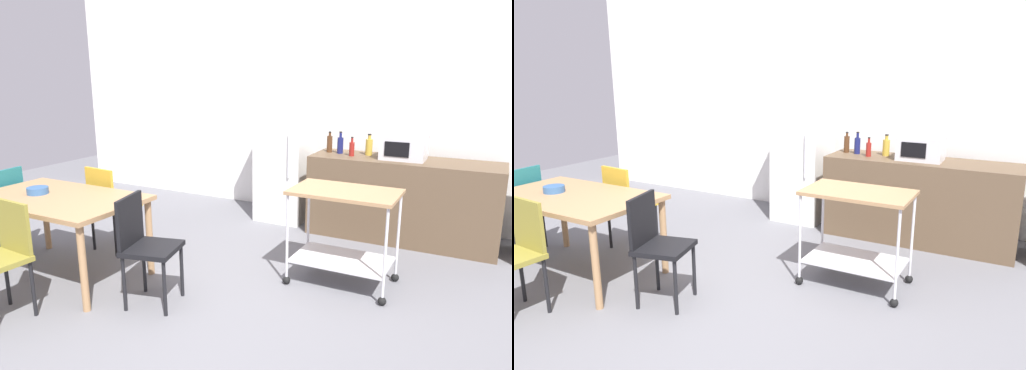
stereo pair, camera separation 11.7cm
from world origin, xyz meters
TOP-DOWN VIEW (x-y plane):
  - ground_plane at (0.00, 0.00)m, footprint 12.00×12.00m
  - back_wall at (0.00, 3.20)m, footprint 8.40×0.12m
  - kitchen_counter at (0.90, 2.60)m, footprint 2.00×0.64m
  - dining_table at (-1.64, 0.19)m, footprint 1.50×0.90m
  - chair_black at (-0.62, 0.13)m, footprint 0.48×0.48m
  - chair_olive at (-1.42, -0.53)m, footprint 0.43×0.43m
  - chair_teal at (-2.59, 0.28)m, footprint 0.43×0.43m
  - chair_mustard at (-1.69, 0.86)m, footprint 0.43×0.43m
  - refrigerator at (-0.55, 2.70)m, footprint 0.60×0.63m
  - kitchen_cart at (0.67, 1.21)m, footprint 0.91×0.57m
  - bottle_wine at (0.03, 2.66)m, footprint 0.06×0.06m
  - bottle_sesame_oil at (0.17, 2.63)m, footprint 0.07×0.07m
  - bottle_hot_sauce at (0.33, 2.53)m, footprint 0.06×0.06m
  - bottle_vinegar at (0.49, 2.68)m, footprint 0.08×0.08m
  - microwave at (0.88, 2.60)m, footprint 0.46×0.35m
  - fruit_bowl at (-1.87, 0.17)m, footprint 0.19×0.19m

SIDE VIEW (x-z plane):
  - ground_plane at x=0.00m, z-range 0.00..0.00m
  - kitchen_counter at x=0.90m, z-range 0.00..0.90m
  - chair_black at x=-0.62m, z-range 0.07..0.96m
  - chair_olive at x=-1.42m, z-range 0.07..0.96m
  - chair_teal at x=-2.59m, z-range 0.07..0.96m
  - chair_mustard at x=-1.69m, z-range 0.07..0.96m
  - kitchen_cart at x=0.67m, z-range 0.15..1.00m
  - dining_table at x=-1.64m, z-range 0.30..1.05m
  - refrigerator at x=-0.55m, z-range 0.00..1.55m
  - fruit_bowl at x=-1.87m, z-range 0.75..0.81m
  - bottle_hot_sauce at x=0.33m, z-range 0.88..1.09m
  - bottle_vinegar at x=0.49m, z-range 0.88..1.12m
  - bottle_sesame_oil at x=0.17m, z-range 0.88..1.13m
  - bottle_wine at x=0.03m, z-range 0.88..1.12m
  - microwave at x=0.88m, z-range 0.90..1.16m
  - back_wall at x=0.00m, z-range 0.00..2.90m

